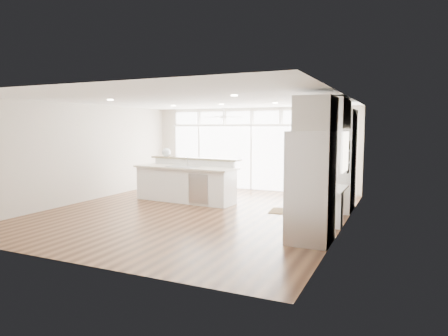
% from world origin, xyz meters
% --- Properties ---
extents(floor, '(7.00, 8.00, 0.02)m').
position_xyz_m(floor, '(0.00, 0.00, -0.01)').
color(floor, '#3E2313').
rests_on(floor, ground).
extents(ceiling, '(7.00, 8.00, 0.02)m').
position_xyz_m(ceiling, '(0.00, 0.00, 2.70)').
color(ceiling, white).
rests_on(ceiling, wall_back).
extents(wall_back, '(7.00, 0.04, 2.70)m').
position_xyz_m(wall_back, '(0.00, 4.00, 1.35)').
color(wall_back, beige).
rests_on(wall_back, floor).
extents(wall_front, '(7.00, 0.04, 2.70)m').
position_xyz_m(wall_front, '(0.00, -4.00, 1.35)').
color(wall_front, beige).
rests_on(wall_front, floor).
extents(wall_left, '(0.04, 8.00, 2.70)m').
position_xyz_m(wall_left, '(-3.50, 0.00, 1.35)').
color(wall_left, beige).
rests_on(wall_left, floor).
extents(wall_right, '(0.04, 8.00, 2.70)m').
position_xyz_m(wall_right, '(3.50, 0.00, 1.35)').
color(wall_right, beige).
rests_on(wall_right, floor).
extents(glass_wall, '(5.80, 0.06, 2.08)m').
position_xyz_m(glass_wall, '(0.00, 3.94, 1.05)').
color(glass_wall, white).
rests_on(glass_wall, wall_back).
extents(transom_row, '(5.90, 0.06, 0.40)m').
position_xyz_m(transom_row, '(0.00, 3.94, 2.38)').
color(transom_row, white).
rests_on(transom_row, wall_back).
extents(desk_window, '(0.04, 0.85, 0.85)m').
position_xyz_m(desk_window, '(3.46, 0.30, 1.55)').
color(desk_window, silver).
rests_on(desk_window, wall_right).
extents(ceiling_fan, '(1.16, 1.16, 0.32)m').
position_xyz_m(ceiling_fan, '(-0.50, 2.80, 2.48)').
color(ceiling_fan, white).
rests_on(ceiling_fan, ceiling).
extents(recessed_lights, '(3.40, 3.00, 0.02)m').
position_xyz_m(recessed_lights, '(0.00, 0.20, 2.68)').
color(recessed_lights, white).
rests_on(recessed_lights, ceiling).
extents(oven_cabinet, '(0.64, 1.20, 2.50)m').
position_xyz_m(oven_cabinet, '(3.17, 1.80, 1.25)').
color(oven_cabinet, white).
rests_on(oven_cabinet, floor).
extents(desk_nook, '(0.72, 1.30, 0.76)m').
position_xyz_m(desk_nook, '(3.13, 0.30, 0.38)').
color(desk_nook, white).
rests_on(desk_nook, floor).
extents(upper_cabinets, '(0.64, 1.30, 0.64)m').
position_xyz_m(upper_cabinets, '(3.17, 0.30, 2.35)').
color(upper_cabinets, white).
rests_on(upper_cabinets, wall_right).
extents(refrigerator, '(0.76, 0.90, 2.00)m').
position_xyz_m(refrigerator, '(3.11, -1.35, 1.00)').
color(refrigerator, silver).
rests_on(refrigerator, floor).
extents(fridge_cabinet, '(0.64, 0.90, 0.60)m').
position_xyz_m(fridge_cabinet, '(3.17, -1.35, 2.30)').
color(fridge_cabinet, white).
rests_on(fridge_cabinet, wall_right).
extents(framed_photos, '(0.06, 0.22, 0.80)m').
position_xyz_m(framed_photos, '(3.46, 0.92, 1.40)').
color(framed_photos, black).
rests_on(framed_photos, wall_right).
extents(kitchen_island, '(3.10, 1.39, 1.20)m').
position_xyz_m(kitchen_island, '(-0.93, 1.16, 0.60)').
color(kitchen_island, white).
rests_on(kitchen_island, floor).
extents(rug, '(1.08, 0.84, 0.01)m').
position_xyz_m(rug, '(2.12, 1.01, 0.01)').
color(rug, '#322110').
rests_on(rug, floor).
extents(office_chair, '(0.60, 0.59, 0.91)m').
position_xyz_m(office_chair, '(2.66, 0.90, 0.45)').
color(office_chair, black).
rests_on(office_chair, floor).
extents(fishbowl, '(0.27, 0.27, 0.25)m').
position_xyz_m(fishbowl, '(-1.84, 1.64, 1.32)').
color(fishbowl, silver).
rests_on(fishbowl, kitchen_island).
extents(monitor, '(0.13, 0.48, 0.40)m').
position_xyz_m(monitor, '(3.05, 0.30, 0.96)').
color(monitor, black).
rests_on(monitor, desk_nook).
extents(keyboard, '(0.12, 0.29, 0.01)m').
position_xyz_m(keyboard, '(2.88, 0.30, 0.77)').
color(keyboard, white).
rests_on(keyboard, desk_nook).
extents(potted_plant, '(0.30, 0.32, 0.22)m').
position_xyz_m(potted_plant, '(3.17, 1.80, 2.61)').
color(potted_plant, '#254E21').
rests_on(potted_plant, oven_cabinet).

